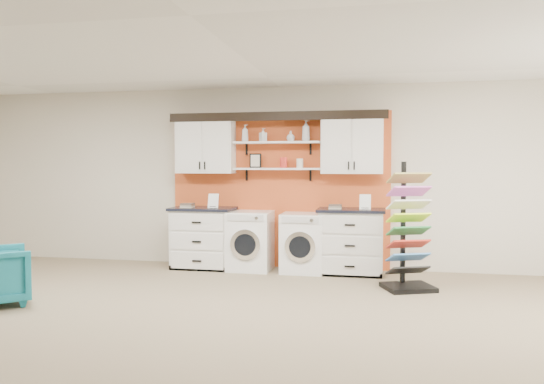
% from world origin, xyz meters
% --- Properties ---
extents(floor, '(10.00, 10.00, 0.00)m').
position_xyz_m(floor, '(0.00, 0.00, 0.00)').
color(floor, '#816E57').
rests_on(floor, ground).
extents(ceiling, '(10.00, 10.00, 0.00)m').
position_xyz_m(ceiling, '(0.00, 0.00, 2.80)').
color(ceiling, white).
rests_on(ceiling, wall_back).
extents(wall_back, '(10.00, 0.00, 10.00)m').
position_xyz_m(wall_back, '(0.00, 4.00, 1.40)').
color(wall_back, beige).
rests_on(wall_back, floor).
extents(accent_panel, '(3.40, 0.07, 2.40)m').
position_xyz_m(accent_panel, '(0.00, 3.96, 1.20)').
color(accent_panel, '#C44E21').
rests_on(accent_panel, wall_back).
extents(upper_cabinet_left, '(0.90, 0.35, 0.84)m').
position_xyz_m(upper_cabinet_left, '(-1.13, 3.79, 1.88)').
color(upper_cabinet_left, silver).
rests_on(upper_cabinet_left, wall_back).
extents(upper_cabinet_right, '(0.90, 0.35, 0.84)m').
position_xyz_m(upper_cabinet_right, '(1.13, 3.79, 1.88)').
color(upper_cabinet_right, silver).
rests_on(upper_cabinet_right, wall_back).
extents(shelf_lower, '(1.32, 0.28, 0.03)m').
position_xyz_m(shelf_lower, '(0.00, 3.80, 1.53)').
color(shelf_lower, silver).
rests_on(shelf_lower, wall_back).
extents(shelf_upper, '(1.32, 0.28, 0.03)m').
position_xyz_m(shelf_upper, '(0.00, 3.80, 1.93)').
color(shelf_upper, silver).
rests_on(shelf_upper, wall_back).
extents(crown_molding, '(3.30, 0.41, 0.13)m').
position_xyz_m(crown_molding, '(0.00, 3.81, 2.33)').
color(crown_molding, black).
rests_on(crown_molding, wall_back).
extents(picture_frame, '(0.18, 0.02, 0.22)m').
position_xyz_m(picture_frame, '(-0.35, 3.85, 1.66)').
color(picture_frame, black).
rests_on(picture_frame, shelf_lower).
extents(canister_red, '(0.11, 0.11, 0.16)m').
position_xyz_m(canister_red, '(0.10, 3.80, 1.62)').
color(canister_red, red).
rests_on(canister_red, shelf_lower).
extents(canister_cream, '(0.10, 0.10, 0.14)m').
position_xyz_m(canister_cream, '(0.35, 3.80, 1.61)').
color(canister_cream, silver).
rests_on(canister_cream, shelf_lower).
extents(base_cabinet_left, '(0.96, 0.66, 0.94)m').
position_xyz_m(base_cabinet_left, '(-1.13, 3.64, 0.47)').
color(base_cabinet_left, silver).
rests_on(base_cabinet_left, floor).
extents(base_cabinet_right, '(0.97, 0.66, 0.95)m').
position_xyz_m(base_cabinet_right, '(1.13, 3.64, 0.48)').
color(base_cabinet_right, silver).
rests_on(base_cabinet_right, floor).
extents(washer, '(0.64, 0.71, 0.89)m').
position_xyz_m(washer, '(-0.38, 3.64, 0.44)').
color(washer, white).
rests_on(washer, floor).
extents(dryer, '(0.62, 0.71, 0.87)m').
position_xyz_m(dryer, '(0.43, 3.64, 0.44)').
color(dryer, white).
rests_on(dryer, floor).
extents(sample_rack, '(0.73, 0.68, 1.63)m').
position_xyz_m(sample_rack, '(1.89, 2.79, 0.52)').
color(sample_rack, black).
rests_on(sample_rack, floor).
extents(soap_bottle_a, '(0.12, 0.12, 0.26)m').
position_xyz_m(soap_bottle_a, '(-0.50, 3.80, 2.08)').
color(soap_bottle_a, silver).
rests_on(soap_bottle_a, shelf_upper).
extents(soap_bottle_b, '(0.13, 0.13, 0.20)m').
position_xyz_m(soap_bottle_b, '(-0.22, 3.80, 2.05)').
color(soap_bottle_b, silver).
rests_on(soap_bottle_b, shelf_upper).
extents(soap_bottle_c, '(0.17, 0.17, 0.16)m').
position_xyz_m(soap_bottle_c, '(0.21, 3.80, 2.02)').
color(soap_bottle_c, silver).
rests_on(soap_bottle_c, shelf_upper).
extents(soap_bottle_d, '(0.17, 0.17, 0.31)m').
position_xyz_m(soap_bottle_d, '(0.44, 3.80, 2.10)').
color(soap_bottle_d, silver).
rests_on(soap_bottle_d, shelf_upper).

